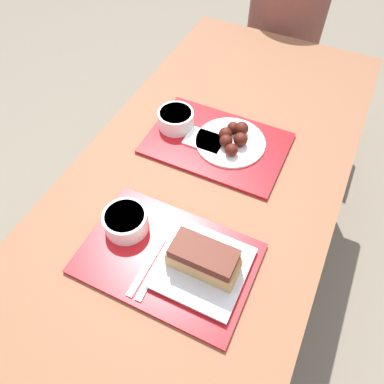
% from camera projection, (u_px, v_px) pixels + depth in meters
% --- Properties ---
extents(ground_plane, '(12.00, 12.00, 0.00)m').
position_uv_depth(ground_plane, '(192.00, 297.00, 1.66)').
color(ground_plane, '#706656').
extents(picnic_table, '(0.77, 1.86, 0.75)m').
position_uv_depth(picnic_table, '(193.00, 215.00, 1.14)').
color(picnic_table, brown).
rests_on(picnic_table, ground_plane).
extents(picnic_bench_far, '(0.74, 0.28, 0.43)m').
position_uv_depth(picnic_bench_far, '(285.00, 84.00, 2.00)').
color(picnic_bench_far, brown).
rests_on(picnic_bench_far, ground_plane).
extents(tray_near, '(0.43, 0.29, 0.01)m').
position_uv_depth(tray_near, '(168.00, 258.00, 0.94)').
color(tray_near, '#B21419').
rests_on(tray_near, picnic_table).
extents(tray_far, '(0.43, 0.29, 0.01)m').
position_uv_depth(tray_far, '(217.00, 143.00, 1.18)').
color(tray_far, '#B21419').
rests_on(tray_far, picnic_table).
extents(bowl_coleslaw_near, '(0.12, 0.12, 0.06)m').
position_uv_depth(bowl_coleslaw_near, '(126.00, 221.00, 0.96)').
color(bowl_coleslaw_near, white).
rests_on(bowl_coleslaw_near, tray_near).
extents(brisket_sandwich_plate, '(0.21, 0.21, 0.10)m').
position_uv_depth(brisket_sandwich_plate, '(203.00, 263.00, 0.89)').
color(brisket_sandwich_plate, white).
rests_on(brisket_sandwich_plate, tray_near).
extents(plastic_fork_near, '(0.02, 0.17, 0.00)m').
position_uv_depth(plastic_fork_near, '(147.00, 266.00, 0.92)').
color(plastic_fork_near, white).
rests_on(plastic_fork_near, tray_near).
extents(plastic_knife_near, '(0.02, 0.17, 0.00)m').
position_uv_depth(plastic_knife_near, '(155.00, 270.00, 0.91)').
color(plastic_knife_near, white).
rests_on(plastic_knife_near, tray_near).
extents(condiment_packet, '(0.04, 0.03, 0.01)m').
position_uv_depth(condiment_packet, '(184.00, 238.00, 0.96)').
color(condiment_packet, '#3F3F47').
rests_on(condiment_packet, tray_near).
extents(bowl_coleslaw_far, '(0.12, 0.12, 0.06)m').
position_uv_depth(bowl_coleslaw_far, '(176.00, 118.00, 1.20)').
color(bowl_coleslaw_far, white).
rests_on(bowl_coleslaw_far, tray_far).
extents(wings_plate_far, '(0.22, 0.22, 0.05)m').
position_uv_depth(wings_plate_far, '(232.00, 139.00, 1.16)').
color(wings_plate_far, white).
rests_on(wings_plate_far, tray_far).
extents(napkin_far, '(0.12, 0.08, 0.01)m').
position_uv_depth(napkin_far, '(204.00, 140.00, 1.18)').
color(napkin_far, white).
rests_on(napkin_far, tray_far).
extents(person_seated_across, '(0.35, 0.35, 0.73)m').
position_uv_depth(person_seated_across, '(288.00, 12.00, 1.72)').
color(person_seated_across, brown).
rests_on(person_seated_across, picnic_bench_far).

